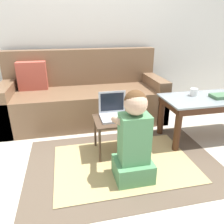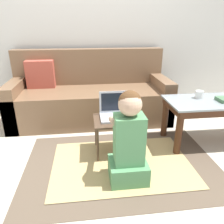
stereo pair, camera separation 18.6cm
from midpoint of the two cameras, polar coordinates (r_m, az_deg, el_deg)
name	(u,v)px [view 1 (the left image)]	position (r m, az deg, el deg)	size (l,w,h in m)	color
ground_plane	(109,158)	(2.23, -3.16, -11.89)	(16.00, 16.00, 0.00)	beige
wall_back	(88,23)	(3.29, -8.12, 22.04)	(9.00, 0.06, 2.50)	silver
area_rug	(124,163)	(2.14, 0.61, -13.27)	(1.80, 1.21, 0.01)	brown
couch	(84,98)	(3.00, -9.06, 3.73)	(2.07, 0.81, 0.92)	brown
coffee_table	(215,103)	(2.66, 23.47, 2.08)	(1.18, 0.51, 0.49)	gray
laptop_desk	(119,124)	(2.17, -0.64, -3.12)	(0.49, 0.35, 0.37)	#4C3828
laptop	(114,114)	(2.17, -1.92, -0.45)	(0.28, 0.24, 0.25)	#B7BCC6
computer_mouse	(136,116)	(2.16, 3.80, -1.14)	(0.07, 0.10, 0.04)	silver
person_seated	(134,141)	(1.78, 2.74, -7.59)	(0.31, 0.40, 0.79)	#518E5B
cup_on_table	(194,92)	(2.57, 18.68, 4.90)	(0.08, 0.08, 0.08)	white
book_on_table	(223,96)	(2.62, 25.15, 3.77)	(0.25, 0.15, 0.04)	#47704C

